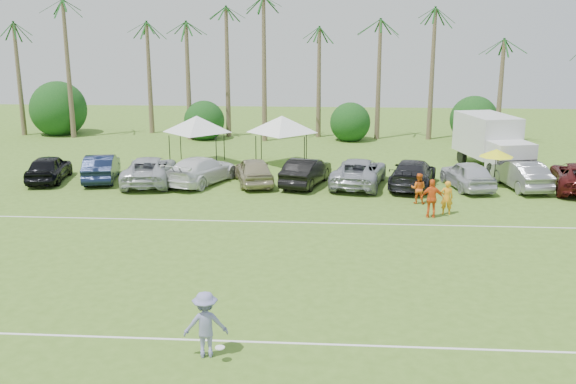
{
  "coord_description": "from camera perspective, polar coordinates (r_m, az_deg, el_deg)",
  "views": [
    {
      "loc": [
        4.58,
        -15.01,
        8.94
      ],
      "look_at": [
        2.58,
        13.56,
        1.6
      ],
      "focal_mm": 40.0,
      "sensor_mm": 36.0,
      "label": 1
    }
  ],
  "objects": [
    {
      "name": "field_lines",
      "position": [
        25.1,
        -6.82,
        -6.58
      ],
      "size": [
        80.0,
        12.1,
        0.01
      ],
      "color": "white",
      "rests_on": "ground"
    },
    {
      "name": "parked_car_7",
      "position": [
        37.67,
        11.03,
        1.64
      ],
      "size": [
        3.55,
        5.93,
        1.61
      ],
      "primitive_type": "imported",
      "rotation": [
        0.0,
        0.0,
        2.89
      ],
      "color": "black",
      "rests_on": "ground"
    },
    {
      "name": "sideline_player_c",
      "position": [
        31.72,
        12.68,
        -0.57
      ],
      "size": [
        1.12,
        0.49,
        1.9
      ],
      "primitive_type": "imported",
      "rotation": [
        0.0,
        0.0,
        3.12
      ],
      "color": "orange",
      "rests_on": "ground"
    },
    {
      "name": "palm_tree_3",
      "position": [
        54.49,
        -9.69,
        15.36
      ],
      "size": [
        2.4,
        2.4,
        11.9
      ],
      "color": "brown",
      "rests_on": "ground"
    },
    {
      "name": "palm_tree_6",
      "position": [
        53.01,
        3.5,
        14.65
      ],
      "size": [
        2.4,
        2.4,
        10.9
      ],
      "color": "brown",
      "rests_on": "ground"
    },
    {
      "name": "palm_tree_8",
      "position": [
        53.69,
        13.35,
        12.45
      ],
      "size": [
        2.4,
        2.4,
        8.9
      ],
      "color": "brown",
      "rests_on": "ground"
    },
    {
      "name": "parked_car_4",
      "position": [
        37.69,
        -3.08,
        1.89
      ],
      "size": [
        3.08,
        5.06,
        1.61
      ],
      "primitive_type": "imported",
      "rotation": [
        0.0,
        0.0,
        3.41
      ],
      "color": "tan",
      "rests_on": "ground"
    },
    {
      "name": "frisbee_player",
      "position": [
        18.31,
        -7.33,
        -11.6
      ],
      "size": [
        1.35,
        0.93,
        1.92
      ],
      "rotation": [
        0.0,
        0.0,
        3.33
      ],
      "color": "#7B7CAF",
      "rests_on": "ground"
    },
    {
      "name": "box_truck",
      "position": [
        43.49,
        17.7,
        4.32
      ],
      "size": [
        3.99,
        7.11,
        3.46
      ],
      "rotation": [
        0.0,
        0.0,
        0.23
      ],
      "color": "silver",
      "rests_on": "ground"
    },
    {
      "name": "parked_car_0",
      "position": [
        40.97,
        -20.49,
        2.01
      ],
      "size": [
        2.59,
        4.95,
        1.61
      ],
      "primitive_type": "imported",
      "rotation": [
        0.0,
        0.0,
        3.29
      ],
      "color": "black",
      "rests_on": "ground"
    },
    {
      "name": "bush_tree_2",
      "position": [
        54.5,
        5.51,
        6.78
      ],
      "size": [
        4.0,
        4.0,
        4.0
      ],
      "color": "brown",
      "rests_on": "ground"
    },
    {
      "name": "parked_car_9",
      "position": [
        39.05,
        20.02,
        1.47
      ],
      "size": [
        2.46,
        5.09,
        1.61
      ],
      "primitive_type": "imported",
      "rotation": [
        0.0,
        0.0,
        3.3
      ],
      "color": "gray",
      "rests_on": "ground"
    },
    {
      "name": "parked_car_6",
      "position": [
        37.56,
        6.33,
        1.78
      ],
      "size": [
        3.75,
        6.2,
        1.61
      ],
      "primitive_type": "imported",
      "rotation": [
        0.0,
        0.0,
        2.95
      ],
      "color": "#989BA5",
      "rests_on": "ground"
    },
    {
      "name": "canopy_tent_right",
      "position": [
        42.5,
        -0.54,
        6.79
      ],
      "size": [
        4.8,
        4.8,
        3.89
      ],
      "color": "black",
      "rests_on": "ground"
    },
    {
      "name": "parked_car_1",
      "position": [
        40.15,
        -16.25,
        2.11
      ],
      "size": [
        2.71,
        5.13,
        1.61
      ],
      "primitive_type": "imported",
      "rotation": [
        0.0,
        0.0,
        3.36
      ],
      "color": "#101932",
      "rests_on": "ground"
    },
    {
      "name": "sideline_player_a",
      "position": [
        32.46,
        13.93,
        -0.49
      ],
      "size": [
        0.65,
        0.45,
        1.7
      ],
      "primitive_type": "imported",
      "rotation": [
        0.0,
        0.0,
        3.07
      ],
      "color": "orange",
      "rests_on": "ground"
    },
    {
      "name": "parked_car_5",
      "position": [
        37.43,
        1.61,
        1.82
      ],
      "size": [
        2.99,
        5.16,
        1.61
      ],
      "primitive_type": "imported",
      "rotation": [
        0.0,
        0.0,
        2.86
      ],
      "color": "black",
      "rests_on": "ground"
    },
    {
      "name": "bush_tree_1",
      "position": [
        55.49,
        -7.06,
        6.88
      ],
      "size": [
        4.0,
        4.0,
        4.0
      ],
      "color": "brown",
      "rests_on": "ground"
    },
    {
      "name": "palm_tree_9",
      "position": [
        54.68,
        18.72,
        13.03
      ],
      "size": [
        2.4,
        2.4,
        9.9
      ],
      "color": "brown",
      "rests_on": "ground"
    },
    {
      "name": "palm_tree_4",
      "position": [
        53.72,
        -5.31,
        12.76
      ],
      "size": [
        2.4,
        2.4,
        8.9
      ],
      "color": "brown",
      "rests_on": "ground"
    },
    {
      "name": "market_umbrella",
      "position": [
        38.78,
        18.03,
        3.32
      ],
      "size": [
        1.98,
        1.98,
        2.2
      ],
      "color": "black",
      "rests_on": "ground"
    },
    {
      "name": "bush_tree_3",
      "position": [
        55.66,
        15.92,
        6.46
      ],
      "size": [
        4.0,
        4.0,
        4.0
      ],
      "color": "brown",
      "rests_on": "ground"
    },
    {
      "name": "ground",
      "position": [
        18.06,
        -11.68,
        -15.62
      ],
      "size": [
        120.0,
        120.0,
        0.0
      ],
      "primitive_type": "plane",
      "color": "#496F21",
      "rests_on": "ground"
    },
    {
      "name": "palm_tree_1",
      "position": [
        57.23,
        -18.64,
        13.06
      ],
      "size": [
        2.4,
        2.4,
        9.9
      ],
      "color": "brown",
      "rests_on": "ground"
    },
    {
      "name": "palm_tree_5",
      "position": [
        53.21,
        -0.95,
        13.74
      ],
      "size": [
        2.4,
        2.4,
        9.9
      ],
      "color": "brown",
      "rests_on": "ground"
    },
    {
      "name": "palm_tree_7",
      "position": [
        53.13,
        7.99,
        15.46
      ],
      "size": [
        2.4,
        2.4,
        11.9
      ],
      "color": "brown",
      "rests_on": "ground"
    },
    {
      "name": "palm_tree_10",
      "position": [
        56.12,
        23.87,
        13.47
      ],
      "size": [
        2.4,
        2.4,
        10.9
      ],
      "color": "brown",
      "rests_on": "ground"
    },
    {
      "name": "parked_car_3",
      "position": [
        38.17,
        -7.68,
        1.94
      ],
      "size": [
        4.15,
        5.98,
        1.61
      ],
      "primitive_type": "imported",
      "rotation": [
        0.0,
        0.0,
        2.76
      ],
      "color": "white",
      "rests_on": "ground"
    },
    {
      "name": "parked_car_8",
      "position": [
        38.06,
        15.66,
        1.5
      ],
      "size": [
        2.76,
        5.0,
        1.61
      ],
      "primitive_type": "imported",
      "rotation": [
        0.0,
        0.0,
        3.33
      ],
      "color": "#BABCC4",
      "rests_on": "ground"
    },
    {
      "name": "parked_car_2",
      "position": [
        38.73,
        -12.21,
        1.92
      ],
      "size": [
        3.37,
        6.08,
        1.61
      ],
      "primitive_type": "imported",
      "rotation": [
        0.0,
        0.0,
        3.27
      ],
      "color": "#B2B6BD",
      "rests_on": "ground"
    },
    {
      "name": "sideline_player_b",
      "position": [
        34.17,
        11.51,
        0.31
      ],
      "size": [
        0.9,
        0.77,
        1.61
      ],
      "primitive_type": "imported",
      "rotation": [
        0.0,
        0.0,
        2.91
      ],
      "color": "orange",
      "rests_on": "ground"
    },
    {
      "name": "canopy_tent_left",
      "position": [
        43.34,
        -8.12,
        6.72
      ],
      "size": [
        4.71,
        4.71,
        3.82
      ],
      "color": "black",
      "rests_on": "ground"
    },
    {
      "name": "palm_tree_2",
      "position": [
        55.54,
        -13.79,
        14.26
      ],
      "size": [
        2.4,
        2.4,
        10.9
      ],
      "color": "brown",
      "rests_on": "ground"
    },
    {
      "name": "bush_tree_0",
      "position": [
        59.36,
        -19.56,
        6.65
      ],
      "size": [
        4.0,
        4.0,
        4.0
      ],
      "color": "brown",
      "rests_on": "ground"
    },
    {
      "name": "palm_tree_0",
      "position": [
        59.32,
        -23.13,
        11.85
      ],
      "size": [
        2.4,
        2.4,
        8.9
      ],
      "color": "brown",
      "rests_on": "ground"
    }
  ]
}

